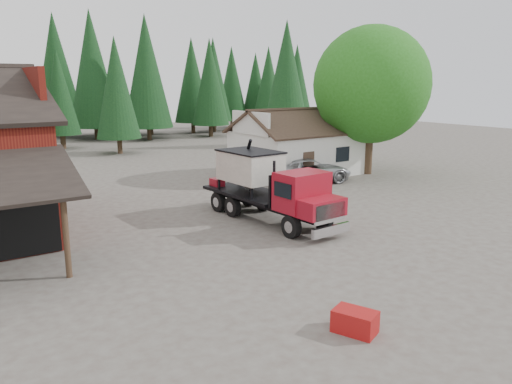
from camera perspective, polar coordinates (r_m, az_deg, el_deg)
ground at (r=18.31m, az=-1.44°, el=-8.00°), size 120.00×120.00×0.00m
farmhouse at (r=35.65m, az=4.75°, el=4.80°), size 8.60×6.42×4.65m
deciduous_tree at (r=35.87m, az=13.08°, el=11.37°), size 8.00×8.00×10.20m
conifer_backdrop at (r=57.53m, az=-24.93°, el=4.93°), size 76.00×16.00×16.00m
near_pine_b at (r=46.97m, az=-15.66°, el=11.40°), size 3.96×3.96×10.40m
near_pine_c at (r=51.12m, az=3.49°, el=13.01°), size 4.84×4.84×12.40m
feed_truck at (r=23.21m, az=1.43°, el=0.83°), size 2.74×8.25×3.67m
silver_car at (r=32.54m, az=5.95°, el=2.49°), size 6.19×3.87×1.60m
equip_box at (r=13.67m, az=11.24°, el=-14.31°), size 1.07×1.28×0.60m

